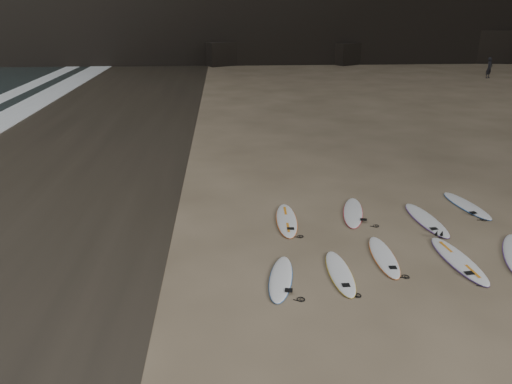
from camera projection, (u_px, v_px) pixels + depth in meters
The scene contains 11 objects.
ground at pixel (421, 260), 13.75m from camera, with size 240.00×240.00×0.00m, color #897559.
wet_sand at pixel (54, 160), 22.29m from camera, with size 12.00×200.00×0.01m, color #383026.
surfboard_0 at pixel (281, 278), 12.78m from camera, with size 0.56×2.33×0.08m, color white.
surfboard_1 at pixel (340, 273), 13.03m from camera, with size 0.57×2.39×0.09m, color white.
surfboard_2 at pixel (384, 256), 13.86m from camera, with size 0.59×2.45×0.09m, color white.
surfboard_3 at pixel (458, 260), 13.66m from camera, with size 0.67×2.79×0.10m, color white.
surfboard_5 at pixel (287, 220), 16.15m from camera, with size 0.64×2.67×0.10m, color white.
surfboard_6 at pixel (353, 212), 16.74m from camera, with size 0.62×2.59×0.09m, color white.
surfboard_7 at pixel (426, 219), 16.17m from camera, with size 0.66×2.76×0.10m, color white.
surfboard_8 at pixel (467, 205), 17.30m from camera, with size 0.62×2.58×0.09m, color white.
person_a at pixel (489, 68), 45.51m from camera, with size 0.67×0.44×1.84m, color black.
Camera 1 is at (-5.32, -11.84, 6.70)m, focal length 35.00 mm.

